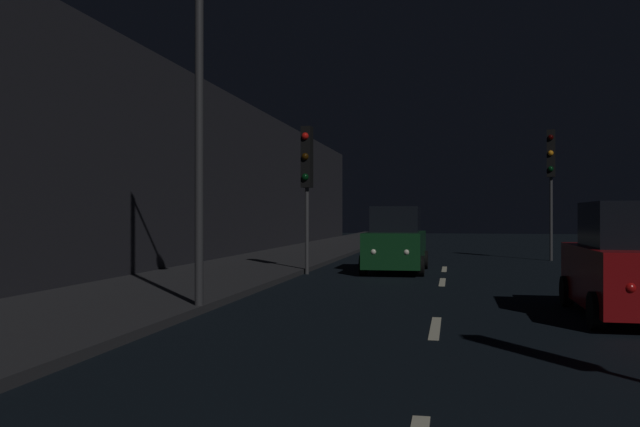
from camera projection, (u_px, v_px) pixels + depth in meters
name	position (u px, v px, depth m)	size (l,w,h in m)	color
ground	(445.00, 262.00, 26.07)	(25.34, 84.00, 0.02)	black
sidewalk_left	(285.00, 258.00, 27.33)	(4.40, 84.00, 0.15)	#28282B
building_facade_left	(192.00, 172.00, 24.41)	(0.80, 63.00, 6.83)	black
lane_centerline	(439.00, 301.00, 14.18)	(0.16, 20.21, 0.01)	beige
traffic_light_far_right	(551.00, 165.00, 26.93)	(0.37, 0.48, 5.27)	#38383A
traffic_light_far_left	(307.00, 168.00, 20.77)	(0.34, 0.47, 4.59)	#38383A
streetlamp_overhead	(220.00, 18.00, 12.41)	(1.70, 0.44, 8.50)	#2D2D30
car_approaching_headlights	(396.00, 242.00, 21.59)	(1.94, 4.19, 2.11)	#0F3819
car_parked_right_near	(630.00, 265.00, 11.86)	(1.90, 4.11, 2.07)	maroon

